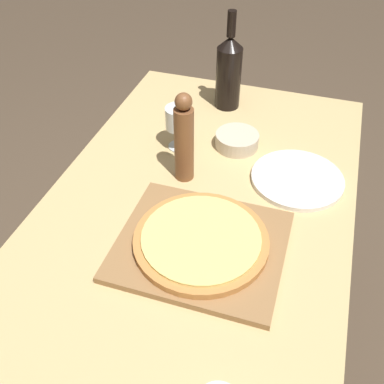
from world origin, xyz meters
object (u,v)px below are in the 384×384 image
pizza (201,240)px  small_bowl (237,140)px  wine_bottle (229,71)px  pepper_mill (184,140)px  wine_glass (178,120)px

pizza → small_bowl: (-0.02, 0.43, -0.01)m
wine_bottle → pepper_mill: wine_bottle is taller
pepper_mill → wine_glass: (-0.06, 0.13, -0.03)m
pepper_mill → wine_glass: size_ratio=1.92×
pepper_mill → small_bowl: 0.24m
wine_glass → small_bowl: 0.19m
pizza → wine_bottle: wine_bottle is taller
pizza → wine_glass: 0.42m
pepper_mill → wine_glass: 0.14m
wine_bottle → pepper_mill: bearing=-92.5°
wine_glass → small_bowl: bearing=18.8°
wine_bottle → wine_glass: wine_bottle is taller
wine_glass → small_bowl: wine_glass is taller
wine_bottle → pepper_mill: 0.41m
pizza → pepper_mill: 0.29m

